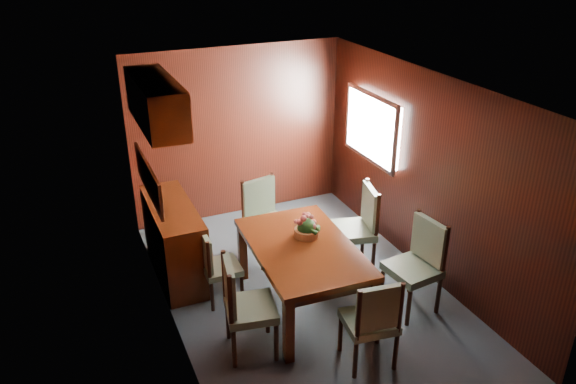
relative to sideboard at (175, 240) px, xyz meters
name	(u,v)px	position (x,y,z in m)	size (l,w,h in m)	color
ground	(306,293)	(1.25, -1.00, -0.45)	(4.50, 4.50, 0.00)	#38454D
room_shell	(286,151)	(1.15, -0.67, 1.18)	(3.06, 4.52, 2.41)	black
sideboard	(175,240)	(0.00, 0.00, 0.00)	(0.48, 1.40, 0.90)	#321206
dining_table	(303,254)	(1.11, -1.20, 0.21)	(1.10, 1.69, 0.77)	#321206
chair_left_near	(242,302)	(0.28, -1.62, 0.12)	(0.55, 0.57, 1.03)	black
chair_left_far	(215,263)	(0.28, -0.72, 0.03)	(0.40, 0.42, 0.86)	black
chair_right_near	(419,260)	(2.24, -1.69, 0.14)	(0.54, 0.55, 1.06)	black
chair_right_far	(359,223)	(2.07, -0.73, 0.14)	(0.59, 0.60, 1.06)	black
chair_head	(373,319)	(1.31, -2.29, 0.09)	(0.52, 0.50, 0.98)	black
chair_foot	(264,215)	(1.12, -0.03, 0.12)	(0.57, 0.56, 1.03)	black
flower_centerpiece	(307,224)	(1.23, -1.03, 0.46)	(0.29, 0.29, 0.29)	#AA6333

